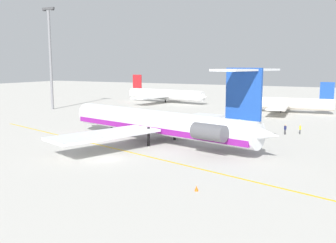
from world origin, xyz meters
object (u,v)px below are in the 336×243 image
object	(u,v)px
ground_crew_starboard	(285,128)
safety_cone_tail	(145,116)
airliner_mid_left	(278,103)
light_mast	(50,55)
ground_crew_near_tail	(148,115)
main_jetliner	(162,123)
safety_cone_nose	(155,117)
ground_crew_near_nose	(300,128)
airliner_far_left	(167,95)
safety_cone_wingtip	(196,188)

from	to	relation	value
ground_crew_starboard	safety_cone_tail	xyz separation A→B (m)	(-33.56, 7.94, -0.88)
airliner_mid_left	light_mast	size ratio (longest dim) A/B	0.98
light_mast	ground_crew_near_tail	bearing A→B (deg)	-8.61
main_jetliner	ground_crew_near_tail	distance (m)	26.39
airliner_mid_left	safety_cone_nose	xyz separation A→B (m)	(-23.23, -24.18, -2.09)
safety_cone_nose	light_mast	distance (m)	37.09
airliner_mid_left	ground_crew_near_nose	bearing A→B (deg)	102.88
safety_cone_tail	ground_crew_starboard	bearing A→B (deg)	-13.32
airliner_far_left	safety_cone_nose	bearing A→B (deg)	-58.83
safety_cone_nose	safety_cone_wingtip	xyz separation A→B (m)	(28.99, -43.09, 0.00)
ground_crew_near_nose	safety_cone_nose	xyz separation A→B (m)	(-33.24, 6.26, -0.83)
safety_cone_nose	main_jetliner	bearing A→B (deg)	-58.36
light_mast	safety_cone_tail	bearing A→B (deg)	-3.89
airliner_far_left	ground_crew_near_nose	size ratio (longest dim) A/B	17.08
main_jetliner	safety_cone_tail	distance (m)	30.27
safety_cone_nose	light_mast	size ratio (longest dim) A/B	0.02
ground_crew_near_nose	safety_cone_wingtip	distance (m)	37.09
ground_crew_near_nose	ground_crew_starboard	xyz separation A→B (m)	(-2.30, -1.58, 0.05)
safety_cone_wingtip	ground_crew_near_nose	bearing A→B (deg)	83.42
ground_crew_near_nose	light_mast	bearing A→B (deg)	-38.89
ground_crew_near_nose	safety_cone_tail	world-z (taller)	ground_crew_near_nose
safety_cone_wingtip	airliner_far_left	bearing A→B (deg)	119.41
airliner_far_left	airliner_mid_left	world-z (taller)	airliner_far_left
main_jetliner	airliner_far_left	bearing A→B (deg)	-49.48
main_jetliner	ground_crew_near_nose	distance (m)	25.77
airliner_mid_left	ground_crew_starboard	size ratio (longest dim) A/B	14.76
ground_crew_near_nose	ground_crew_near_tail	size ratio (longest dim) A/B	1.06
main_jetliner	ground_crew_near_nose	world-z (taller)	main_jetliner
main_jetliner	safety_cone_nose	bearing A→B (deg)	-44.61
safety_cone_nose	safety_cone_tail	world-z (taller)	same
airliner_mid_left	safety_cone_wingtip	bearing A→B (deg)	89.58
ground_crew_near_nose	airliner_far_left	bearing A→B (deg)	-71.59
ground_crew_starboard	safety_cone_wingtip	distance (m)	35.32
ground_crew_near_tail	ground_crew_starboard	xyz separation A→B (m)	(31.16, -4.96, 0.11)
airliner_mid_left	ground_crew_near_nose	xyz separation A→B (m)	(10.01, -30.44, -1.26)
main_jetliner	ground_crew_starboard	world-z (taller)	main_jetliner
safety_cone_wingtip	safety_cone_tail	world-z (taller)	same
airliner_far_left	light_mast	bearing A→B (deg)	-114.40
ground_crew_starboard	main_jetliner	bearing A→B (deg)	-33.94
airliner_far_left	light_mast	world-z (taller)	light_mast
airliner_far_left	light_mast	distance (m)	38.91
ground_crew_starboard	safety_cone_nose	xyz separation A→B (m)	(-30.94, 7.84, -0.88)
main_jetliner	safety_cone_wingtip	distance (m)	23.59
ground_crew_near_tail	ground_crew_starboard	size ratio (longest dim) A/B	0.90
ground_crew_starboard	safety_cone_nose	distance (m)	31.93
airliner_far_left	ground_crew_near_nose	distance (m)	61.69
main_jetliner	airliner_mid_left	size ratio (longest dim) A/B	1.50
safety_cone_wingtip	light_mast	xyz separation A→B (m)	(-62.97, 45.33, 14.71)
ground_crew_near_nose	safety_cone_nose	bearing A→B (deg)	-42.35
main_jetliner	ground_crew_near_nose	xyz separation A→B (m)	(18.25, 18.07, -2.13)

